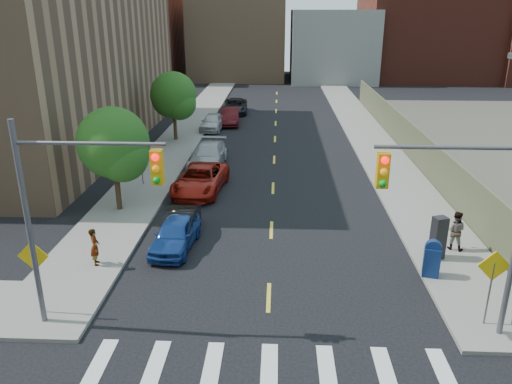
# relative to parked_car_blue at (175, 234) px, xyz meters

# --- Properties ---
(sidewalk_nw) EXTENTS (3.50, 73.00, 0.15)m
(sidewalk_nw) POSITION_rel_parked_car_blue_xyz_m (-3.55, 29.63, -0.61)
(sidewalk_nw) COLOR gray
(sidewalk_nw) RESTS_ON ground
(sidewalk_ne) EXTENTS (3.50, 73.00, 0.15)m
(sidewalk_ne) POSITION_rel_parked_car_blue_xyz_m (11.95, 29.63, -0.61)
(sidewalk_ne) COLOR gray
(sidewalk_ne) RESTS_ON ground
(fence_north) EXTENTS (0.12, 44.00, 2.50)m
(fence_north) POSITION_rel_parked_car_blue_xyz_m (13.80, 16.13, 0.57)
(fence_north) COLOR #5D5D41
(fence_north) RESTS_ON ground
(bg_bldg_west) EXTENTS (14.00, 18.00, 12.00)m
(bg_bldg_west) POSITION_rel_parked_car_blue_xyz_m (-17.80, 58.13, 5.32)
(bg_bldg_west) COLOR #592319
(bg_bldg_west) RESTS_ON ground
(bg_bldg_midwest) EXTENTS (14.00, 16.00, 15.00)m
(bg_bldg_midwest) POSITION_rel_parked_car_blue_xyz_m (-1.80, 60.13, 6.82)
(bg_bldg_midwest) COLOR #8C6B4C
(bg_bldg_midwest) RESTS_ON ground
(bg_bldg_center) EXTENTS (12.00, 16.00, 10.00)m
(bg_bldg_center) POSITION_rel_parked_car_blue_xyz_m (12.20, 58.13, 4.32)
(bg_bldg_center) COLOR gray
(bg_bldg_center) RESTS_ON ground
(bg_bldg_east) EXTENTS (18.00, 18.00, 16.00)m
(bg_bldg_east) POSITION_rel_parked_car_blue_xyz_m (26.20, 60.13, 7.32)
(bg_bldg_east) COLOR #592319
(bg_bldg_east) RESTS_ON ground
(signal_nw) EXTENTS (4.59, 0.30, 7.00)m
(signal_nw) POSITION_rel_parked_car_blue_xyz_m (-1.78, -5.87, 3.84)
(signal_nw) COLOR #59595E
(signal_nw) RESTS_ON ground
(signal_ne) EXTENTS (4.59, 0.30, 7.00)m
(signal_ne) POSITION_rel_parked_car_blue_xyz_m (10.18, -5.87, 3.84)
(signal_ne) COLOR #59595E
(signal_ne) RESTS_ON ground
(warn_sign_nw) EXTENTS (1.06, 0.06, 2.83)m
(warn_sign_nw) POSITION_rel_parked_car_blue_xyz_m (-3.60, -5.37, 1.31)
(warn_sign_nw) COLOR #59595E
(warn_sign_nw) RESTS_ON ground
(warn_sign_ne) EXTENTS (1.06, 0.06, 2.83)m
(warn_sign_ne) POSITION_rel_parked_car_blue_xyz_m (11.40, -5.37, 1.31)
(warn_sign_ne) COLOR #59595E
(warn_sign_ne) RESTS_ON ground
(warn_sign_midwest) EXTENTS (1.06, 0.06, 2.83)m
(warn_sign_midwest) POSITION_rel_parked_car_blue_xyz_m (-3.60, 8.13, 1.31)
(warn_sign_midwest) COLOR #59595E
(warn_sign_midwest) RESTS_ON ground
(tree_west_near) EXTENTS (3.66, 3.64, 5.52)m
(tree_west_near) POSITION_rel_parked_car_blue_xyz_m (-3.80, 4.17, 2.80)
(tree_west_near) COLOR #332114
(tree_west_near) RESTS_ON ground
(tree_west_far) EXTENTS (3.66, 3.64, 5.52)m
(tree_west_far) POSITION_rel_parked_car_blue_xyz_m (-3.80, 19.17, 2.80)
(tree_west_far) COLOR #332114
(tree_west_far) RESTS_ON ground
(parked_car_blue) EXTENTS (1.94, 4.13, 1.37)m
(parked_car_blue) POSITION_rel_parked_car_blue_xyz_m (0.00, 0.00, 0.00)
(parked_car_blue) COLOR navy
(parked_car_blue) RESTS_ON ground
(parked_car_black) EXTENTS (1.39, 3.91, 1.28)m
(parked_car_black) POSITION_rel_parked_car_blue_xyz_m (0.00, 1.03, -0.04)
(parked_car_black) COLOR black
(parked_car_black) RESTS_ON ground
(parked_car_red) EXTENTS (3.06, 5.68, 1.51)m
(parked_car_red) POSITION_rel_parked_car_blue_xyz_m (0.00, 7.36, 0.07)
(parked_car_red) COLOR #A01A10
(parked_car_red) RESTS_ON ground
(parked_car_silver) EXTENTS (2.33, 5.38, 1.54)m
(parked_car_silver) POSITION_rel_parked_car_blue_xyz_m (-0.24, 12.33, 0.09)
(parked_car_silver) COLOR #A4A7AC
(parked_car_silver) RESTS_ON ground
(parked_car_white) EXTENTS (2.10, 4.46, 1.47)m
(parked_car_white) POSITION_rel_parked_car_blue_xyz_m (-1.30, 23.04, 0.05)
(parked_car_white) COLOR #BDBDBD
(parked_car_white) RESTS_ON ground
(parked_car_maroon) EXTENTS (1.93, 4.71, 1.52)m
(parked_car_maroon) POSITION_rel_parked_car_blue_xyz_m (0.00, 25.54, 0.08)
(parked_car_maroon) COLOR #400C10
(parked_car_maroon) RESTS_ON ground
(parked_car_grey) EXTENTS (2.64, 5.32, 1.45)m
(parked_car_grey) POSITION_rel_parked_car_blue_xyz_m (0.00, 30.99, 0.04)
(parked_car_grey) COLOR black
(parked_car_grey) RESTS_ON ground
(mailbox) EXTENTS (0.72, 0.61, 1.53)m
(mailbox) POSITION_rel_parked_car_blue_xyz_m (10.50, -2.23, 0.21)
(mailbox) COLOR navy
(mailbox) RESTS_ON sidewalk_ne
(payphone) EXTENTS (0.67, 0.60, 1.85)m
(payphone) POSITION_rel_parked_car_blue_xyz_m (11.17, -0.70, 0.39)
(payphone) COLOR black
(payphone) RESTS_ON sidewalk_ne
(pedestrian_west) EXTENTS (0.53, 0.66, 1.57)m
(pedestrian_west) POSITION_rel_parked_car_blue_xyz_m (-2.91, -1.88, 0.25)
(pedestrian_west) COLOR gray
(pedestrian_west) RESTS_ON sidewalk_nw
(pedestrian_east) EXTENTS (1.05, 0.95, 1.75)m
(pedestrian_east) POSITION_rel_parked_car_blue_xyz_m (12.16, 0.19, 0.34)
(pedestrian_east) COLOR gray
(pedestrian_east) RESTS_ON sidewalk_ne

